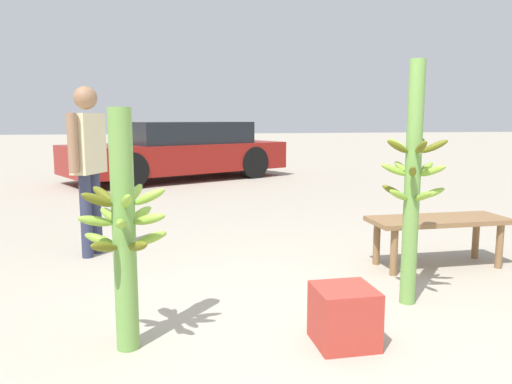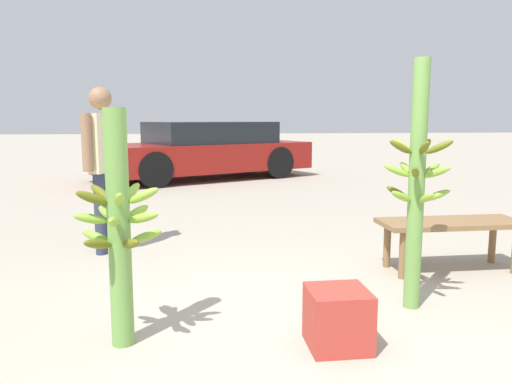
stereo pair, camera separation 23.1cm
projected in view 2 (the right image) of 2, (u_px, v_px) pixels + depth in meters
ground_plane at (298, 345)px, 2.80m from camera, size 80.00×80.00×0.00m
banana_stalk_left at (119, 226)px, 2.72m from camera, size 0.47×0.48×1.32m
banana_stalk_center at (417, 183)px, 3.25m from camera, size 0.44×0.45×1.64m
vendor_person at (103, 154)px, 4.62m from camera, size 0.31×0.53×1.55m
market_bench at (451, 228)px, 4.14m from camera, size 1.18×0.45×0.42m
parked_car at (205, 151)px, 10.49m from camera, size 4.80×3.52×1.19m
produce_crate at (338, 318)px, 2.76m from camera, size 0.33×0.33×0.33m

